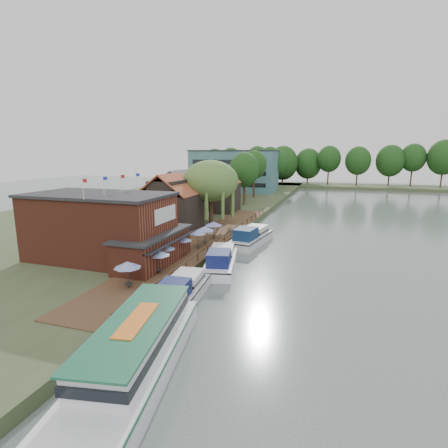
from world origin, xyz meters
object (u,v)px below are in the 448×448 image
(pub, at_px, (115,227))
(cruiser_2, at_px, (251,235))
(umbrella_5, at_px, (205,236))
(cruiser_1, at_px, (221,258))
(tour_boat, at_px, (133,352))
(umbrella_0, at_px, (128,275))
(swan, at_px, (134,331))
(umbrella_4, at_px, (198,239))
(umbrella_3, at_px, (182,246))
(umbrella_1, at_px, (159,262))
(umbrella_2, at_px, (165,255))
(hotel_block, at_px, (234,171))
(cottage_c, at_px, (219,190))
(umbrella_6, at_px, (214,230))
(cruiser_0, at_px, (181,288))
(cottage_b, at_px, (181,194))
(cottage_a, at_px, (171,203))
(willow, at_px, (211,194))

(pub, distance_m, cruiser_2, 18.94)
(umbrella_5, relative_size, cruiser_2, 0.22)
(cruiser_1, distance_m, tour_boat, 19.53)
(umbrella_0, relative_size, swan, 5.40)
(umbrella_4, xyz_separation_m, tour_boat, (5.46, -22.61, -0.65))
(umbrella_3, bearing_deg, umbrella_5, 84.60)
(umbrella_0, height_order, tour_boat, umbrella_0)
(umbrella_1, distance_m, umbrella_2, 2.20)
(hotel_block, bearing_deg, tour_boat, -76.88)
(umbrella_0, relative_size, umbrella_3, 1.00)
(cottage_c, height_order, umbrella_1, cottage_c)
(cottage_c, height_order, umbrella_5, cottage_c)
(umbrella_4, distance_m, cruiser_2, 9.36)
(umbrella_4, height_order, umbrella_6, same)
(umbrella_1, bearing_deg, cruiser_0, -38.29)
(cruiser_2, height_order, tour_boat, tour_boat)
(umbrella_4, bearing_deg, pub, -135.62)
(pub, bearing_deg, cruiser_0, -28.87)
(hotel_block, distance_m, umbrella_4, 66.20)
(swan, bearing_deg, pub, 129.07)
(umbrella_1, bearing_deg, pub, 157.41)
(cottage_c, bearing_deg, hotel_block, 102.20)
(cottage_b, relative_size, umbrella_2, 4.04)
(umbrella_2, xyz_separation_m, umbrella_3, (0.16, 3.69, 0.00))
(cottage_c, distance_m, cruiser_1, 32.58)
(hotel_block, height_order, cottage_a, hotel_block)
(hotel_block, bearing_deg, umbrella_4, -77.04)
(pub, distance_m, umbrella_6, 13.94)
(tour_boat, bearing_deg, umbrella_6, 90.49)
(umbrella_2, relative_size, cruiser_2, 0.22)
(hotel_block, distance_m, cottage_a, 56.47)
(umbrella_3, height_order, tour_boat, umbrella_3)
(cottage_c, distance_m, cruiser_0, 41.25)
(cruiser_1, xyz_separation_m, swan, (-1.28, -15.22, -1.05))
(cruiser_0, height_order, swan, cruiser_0)
(umbrella_6, height_order, cruiser_0, umbrella_6)
(cottage_b, height_order, cottage_c, same)
(pub, bearing_deg, cruiser_2, 52.27)
(willow, distance_m, umbrella_6, 9.63)
(umbrella_2, xyz_separation_m, umbrella_4, (0.59, 7.25, 0.00))
(umbrella_1, height_order, umbrella_2, same)
(umbrella_5, bearing_deg, cruiser_2, 53.39)
(cruiser_0, bearing_deg, umbrella_5, 97.97)
(umbrella_2, height_order, cruiser_1, umbrella_2)
(pub, bearing_deg, cottage_c, 90.00)
(cottage_c, relative_size, willow, 0.82)
(umbrella_1, height_order, swan, umbrella_1)
(cottage_b, height_order, willow, willow)
(hotel_block, distance_m, cruiser_0, 79.11)
(swan, bearing_deg, cottage_a, 111.47)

